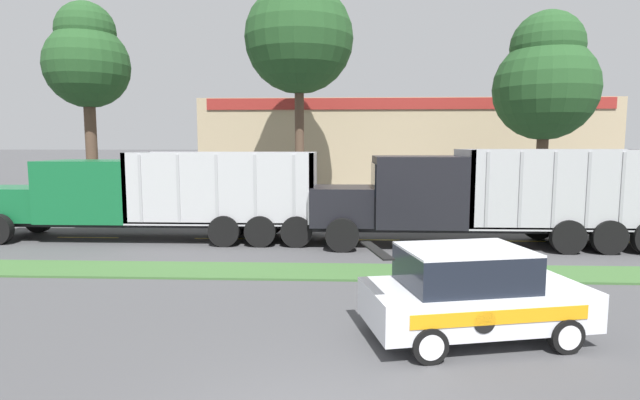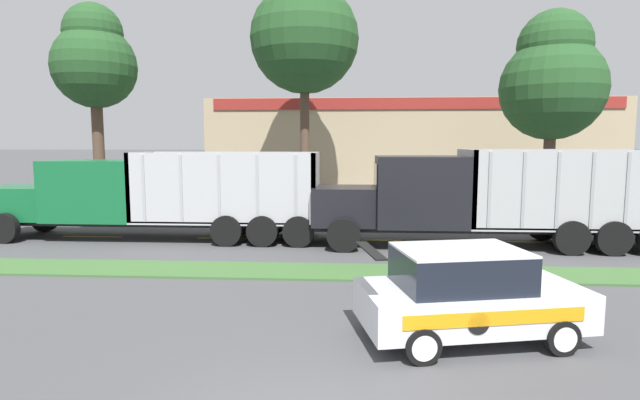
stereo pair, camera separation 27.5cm
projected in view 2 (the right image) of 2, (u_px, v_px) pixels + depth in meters
grass_verge at (331, 272)px, 14.01m from camera, size 120.00×1.78×0.06m
centre_line_3 at (93, 237)px, 19.47m from camera, size 2.40×0.14×0.01m
centre_line_4 at (229, 238)px, 19.12m from camera, size 2.40×0.14×0.01m
centre_line_5 at (370, 240)px, 18.78m from camera, size 2.40×0.14×0.01m
centre_line_6 at (516, 242)px, 18.44m from camera, size 2.40×0.14×0.01m
dump_truck_mid at (452, 200)px, 17.55m from camera, size 11.82×2.85×3.42m
dump_truck_far_right at (127, 198)px, 18.97m from camera, size 12.73×2.74×3.30m
rally_car at (467, 294)px, 9.15m from camera, size 4.32×2.67×1.75m
store_building_backdrop at (405, 146)px, 41.32m from camera, size 30.23×12.10×6.88m
tree_behind_left at (304, 28)px, 28.89m from camera, size 6.31×6.31×14.42m
tree_behind_centre at (94, 60)px, 27.79m from camera, size 4.60×4.60×11.35m
tree_behind_right at (553, 79)px, 27.40m from camera, size 5.65×5.65×10.88m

